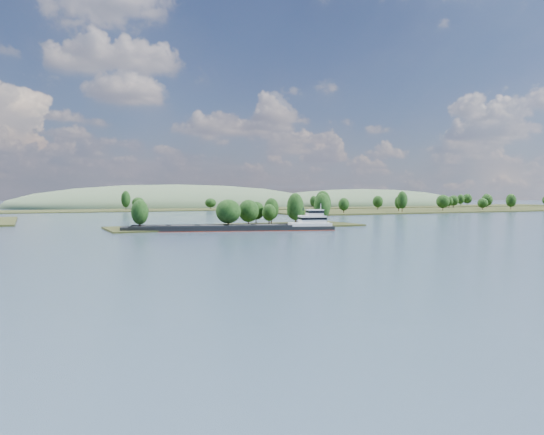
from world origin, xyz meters
name	(u,v)px	position (x,y,z in m)	size (l,w,h in m)	color
ground	(313,239)	(0.00, 120.00, 0.00)	(1800.00, 1800.00, 0.00)	#324257
tree_island	(257,217)	(7.21, 178.60, 3.93)	(100.00, 33.16, 15.04)	black
right_bank	(459,209)	(231.29, 299.59, 0.94)	(320.00, 90.00, 15.55)	black
back_shoreline	(148,209)	(10.26, 399.73, 0.70)	(900.00, 60.00, 15.75)	black
hill_east	(363,205)	(260.00, 470.00, 0.00)	(260.00, 140.00, 36.00)	#3C5238
hill_west	(177,207)	(60.00, 500.00, 0.00)	(320.00, 160.00, 44.00)	#3C5238
cargo_barge	(245,227)	(-4.88, 161.07, 1.28)	(74.31, 29.24, 10.12)	black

